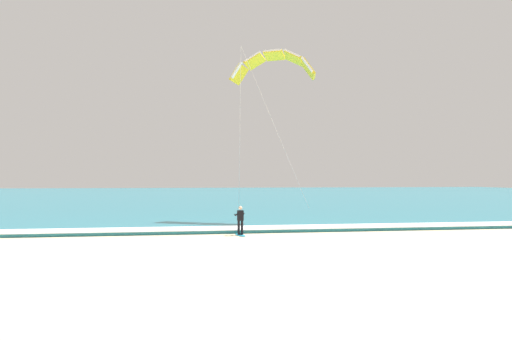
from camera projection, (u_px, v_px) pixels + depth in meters
ground_plane at (304, 296)px, 12.26m from camera, size 200.00×200.00×0.00m
sea at (208, 195)px, 85.48m from camera, size 200.00×120.00×0.20m
surf_foam at (243, 228)px, 27.12m from camera, size 200.00×2.29×0.04m
surfboard at (240, 235)px, 25.22m from camera, size 0.70×1.46×0.09m
kitesurfer at (240, 219)px, 25.26m from camera, size 0.58×0.58×1.69m
kite_primary at (273, 64)px, 32.20m from camera, size 6.08×7.73×11.47m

